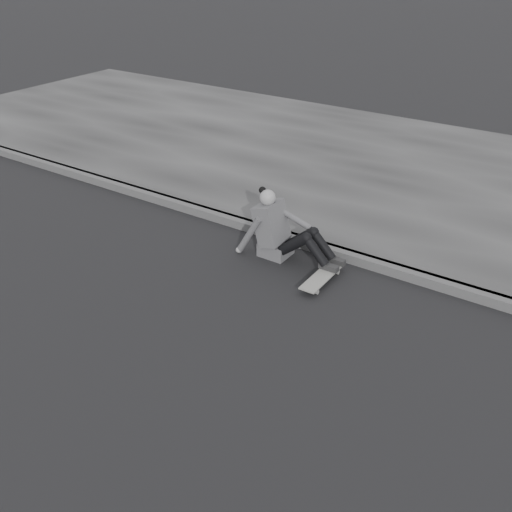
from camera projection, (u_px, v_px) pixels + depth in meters
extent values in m
plane|color=black|center=(371.00, 443.00, 4.60)|extent=(80.00, 80.00, 0.00)
cube|color=#4A4A4A|center=(465.00, 291.00, 6.43)|extent=(24.00, 0.16, 0.12)
cylinder|color=gray|center=(306.00, 288.00, 6.55)|extent=(0.03, 0.05, 0.05)
cylinder|color=gray|center=(317.00, 292.00, 6.48)|extent=(0.03, 0.05, 0.05)
cylinder|color=gray|center=(327.00, 269.00, 6.92)|extent=(0.03, 0.05, 0.05)
cylinder|color=gray|center=(338.00, 272.00, 6.85)|extent=(0.03, 0.05, 0.05)
cube|color=#2B2B2E|center=(311.00, 288.00, 6.50)|extent=(0.16, 0.04, 0.03)
cube|color=#2B2B2E|center=(332.00, 268.00, 6.87)|extent=(0.16, 0.04, 0.03)
cube|color=gray|center=(322.00, 276.00, 6.67)|extent=(0.20, 0.78, 0.02)
cube|color=#4D4D4F|center=(276.00, 248.00, 7.24)|extent=(0.36, 0.34, 0.18)
cube|color=#4D4D4F|center=(271.00, 223.00, 7.10)|extent=(0.37, 0.40, 0.57)
cube|color=#4D4D4F|center=(263.00, 212.00, 7.10)|extent=(0.14, 0.30, 0.20)
cylinder|color=gray|center=(268.00, 205.00, 7.01)|extent=(0.09, 0.09, 0.08)
sphere|color=gray|center=(268.00, 198.00, 6.97)|extent=(0.20, 0.20, 0.20)
sphere|color=black|center=(262.00, 190.00, 6.99)|extent=(0.09, 0.09, 0.09)
cylinder|color=black|center=(294.00, 244.00, 6.92)|extent=(0.43, 0.13, 0.39)
cylinder|color=black|center=(301.00, 238.00, 7.05)|extent=(0.43, 0.13, 0.39)
cylinder|color=black|center=(316.00, 251.00, 6.78)|extent=(0.35, 0.11, 0.36)
cylinder|color=black|center=(323.00, 245.00, 6.91)|extent=(0.35, 0.11, 0.36)
sphere|color=black|center=(306.00, 238.00, 6.78)|extent=(0.13, 0.13, 0.13)
sphere|color=black|center=(314.00, 232.00, 6.91)|extent=(0.13, 0.13, 0.13)
cube|color=#272727|center=(329.00, 267.00, 6.77)|extent=(0.24, 0.08, 0.07)
cube|color=#272727|center=(336.00, 261.00, 6.90)|extent=(0.24, 0.08, 0.07)
cylinder|color=#4D4D4F|center=(249.00, 235.00, 7.12)|extent=(0.38, 0.08, 0.58)
sphere|color=gray|center=(239.00, 250.00, 7.30)|extent=(0.08, 0.08, 0.08)
cylinder|color=#4D4D4F|center=(295.00, 219.00, 7.07)|extent=(0.48, 0.08, 0.21)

